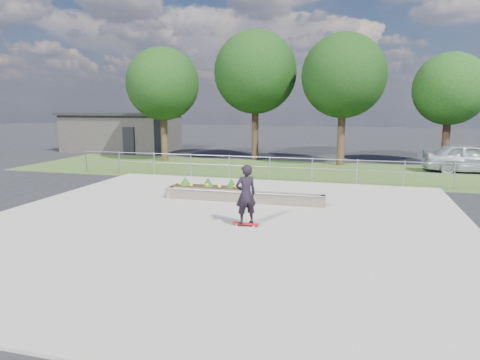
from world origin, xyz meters
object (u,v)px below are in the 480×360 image
(skateboarder, at_px, (246,194))
(parked_car, at_px, (469,158))
(grind_ledge, at_px, (243,196))
(planter_bed, at_px, (206,189))

(skateboarder, xyz_separation_m, parked_car, (8.86, 13.17, -0.22))
(grind_ledge, xyz_separation_m, skateboarder, (0.91, -3.03, 0.75))
(grind_ledge, height_order, parked_car, parked_car)
(skateboarder, bearing_deg, grind_ledge, 106.73)
(planter_bed, height_order, parked_car, parked_car)
(grind_ledge, relative_size, planter_bed, 2.00)
(grind_ledge, relative_size, parked_car, 1.29)
(parked_car, bearing_deg, planter_bed, 123.97)
(parked_car, bearing_deg, grind_ledge, 132.21)
(grind_ledge, bearing_deg, planter_bed, 148.04)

